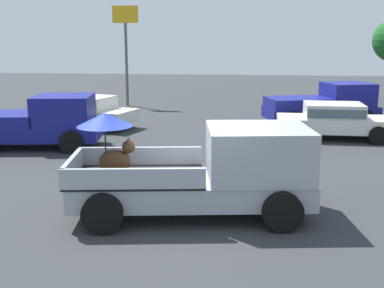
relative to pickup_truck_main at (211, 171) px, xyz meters
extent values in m
plane|color=#2D3033|center=(-0.41, -0.06, -0.96)|extent=(80.00, 80.00, 0.00)
cylinder|color=black|center=(1.19, 1.15, -0.56)|extent=(0.83, 0.39, 0.80)
cylinder|color=black|center=(1.47, -0.79, -0.56)|extent=(0.83, 0.39, 0.80)
cylinder|color=black|center=(-2.28, 0.66, -0.56)|extent=(0.83, 0.39, 0.80)
cylinder|color=black|center=(-2.00, -1.28, -0.56)|extent=(0.83, 0.39, 0.80)
cube|color=#9EA3AD|center=(-0.41, -0.06, -0.39)|extent=(5.20, 2.49, 0.50)
cube|color=#9EA3AD|center=(0.98, 0.13, 0.40)|extent=(2.34, 2.14, 1.08)
cube|color=#4C606B|center=(1.97, 0.28, 0.60)|extent=(0.30, 1.71, 0.64)
cube|color=black|center=(-1.54, -0.23, -0.11)|extent=(3.03, 2.22, 0.06)
cube|color=#9EA3AD|center=(-1.67, 0.68, 0.12)|extent=(2.79, 0.49, 0.40)
cube|color=#9EA3AD|center=(-1.41, -1.14, 0.12)|extent=(2.79, 0.49, 0.40)
cube|color=#9EA3AD|center=(-2.88, -0.42, 0.12)|extent=(0.36, 1.84, 0.40)
ellipsoid|color=#472D19|center=(-2.05, -0.12, 0.18)|extent=(0.72, 0.41, 0.52)
sphere|color=#472D19|center=(-1.75, -0.08, 0.50)|extent=(0.32, 0.32, 0.28)
cone|color=#472D19|center=(-1.76, 0.00, 0.64)|extent=(0.10, 0.10, 0.12)
cone|color=#472D19|center=(-1.74, -0.16, 0.64)|extent=(0.10, 0.10, 0.12)
cylinder|color=black|center=(-2.21, -0.21, 0.46)|extent=(0.03, 0.03, 1.08)
cone|color=#1E33B7|center=(-2.21, -0.21, 1.09)|extent=(1.32, 1.32, 0.28)
cylinder|color=black|center=(-5.24, 6.90, -0.58)|extent=(0.79, 0.37, 0.76)
cylinder|color=black|center=(-4.96, 5.02, -0.58)|extent=(0.79, 0.37, 0.76)
cube|color=navy|center=(-6.69, 5.73, -0.41)|extent=(5.01, 2.49, 0.50)
cube|color=navy|center=(-5.50, 5.90, 0.34)|extent=(2.14, 2.06, 1.00)
cylinder|color=black|center=(5.20, 12.84, -0.58)|extent=(0.80, 0.45, 0.76)
cylinder|color=black|center=(5.71, 11.01, -0.58)|extent=(0.80, 0.45, 0.76)
cylinder|color=black|center=(2.12, 11.98, -0.58)|extent=(0.80, 0.45, 0.76)
cylinder|color=black|center=(2.63, 10.15, -0.58)|extent=(0.80, 0.45, 0.76)
cube|color=navy|center=(3.92, 11.49, -0.41)|extent=(5.11, 3.02, 0.50)
cube|color=navy|center=(5.07, 11.81, 0.34)|extent=(2.31, 2.24, 1.00)
cube|color=navy|center=(2.95, 11.22, 0.04)|extent=(3.08, 2.46, 0.40)
cylinder|color=black|center=(-7.61, 9.20, -0.63)|extent=(0.70, 0.40, 0.66)
cylinder|color=black|center=(-7.10, 10.89, -0.63)|extent=(0.70, 0.40, 0.66)
cylinder|color=black|center=(-5.02, 8.42, -0.63)|extent=(0.70, 0.40, 0.66)
cylinder|color=black|center=(-4.51, 10.10, -0.63)|extent=(0.70, 0.40, 0.66)
cube|color=silver|center=(-6.06, 9.65, -0.41)|extent=(4.63, 2.93, 0.52)
cube|color=silver|center=(-5.96, 9.62, 0.09)|extent=(2.47, 2.14, 0.56)
cube|color=#4C606B|center=(-5.96, 9.62, 0.09)|extent=(2.44, 2.20, 0.32)
cylinder|color=black|center=(5.41, 9.32, -0.63)|extent=(0.66, 0.23, 0.66)
cylinder|color=black|center=(5.37, 7.56, -0.63)|extent=(0.66, 0.23, 0.66)
cylinder|color=black|center=(2.71, 9.37, -0.63)|extent=(0.66, 0.23, 0.66)
cylinder|color=black|center=(2.67, 7.61, -0.63)|extent=(0.66, 0.23, 0.66)
cube|color=silver|center=(4.04, 8.47, -0.41)|extent=(4.33, 1.84, 0.52)
cube|color=silver|center=(3.94, 8.47, 0.09)|extent=(2.13, 1.64, 0.56)
cube|color=#4C606B|center=(3.94, 8.47, 0.09)|extent=(2.07, 1.72, 0.32)
cylinder|color=#59595B|center=(-5.90, 16.33, 1.28)|extent=(0.16, 0.16, 4.49)
cube|color=gold|center=(-5.90, 16.33, 3.98)|extent=(1.40, 0.12, 0.90)
camera|label=1|loc=(0.72, -9.81, 2.76)|focal=45.08mm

